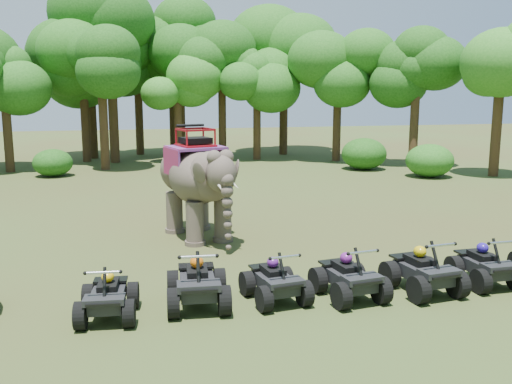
% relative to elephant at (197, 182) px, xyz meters
% --- Properties ---
extents(ground, '(110.00, 110.00, 0.00)m').
position_rel_elephant_xyz_m(ground, '(1.30, -3.91, -1.80)').
color(ground, '#47381E').
rests_on(ground, ground).
extents(elephant, '(2.92, 4.62, 3.60)m').
position_rel_elephant_xyz_m(elephant, '(0.00, 0.00, 0.00)').
color(elephant, '#4A3F36').
rests_on(elephant, ground).
extents(atv_0, '(1.34, 1.73, 1.20)m').
position_rel_elephant_xyz_m(atv_0, '(-2.72, -6.24, -1.20)').
color(atv_0, black).
rests_on(atv_0, ground).
extents(atv_1, '(1.47, 1.93, 1.36)m').
position_rel_elephant_xyz_m(atv_1, '(-0.80, -6.01, -1.12)').
color(atv_1, black).
rests_on(atv_1, ground).
extents(atv_2, '(1.41, 1.79, 1.21)m').
position_rel_elephant_xyz_m(atv_2, '(0.95, -6.08, -1.19)').
color(atv_2, black).
rests_on(atv_2, ground).
extents(atv_3, '(1.48, 1.88, 1.28)m').
position_rel_elephant_xyz_m(atv_3, '(2.65, -6.30, -1.16)').
color(atv_3, black).
rests_on(atv_3, ground).
extents(atv_4, '(1.52, 1.95, 1.34)m').
position_rel_elephant_xyz_m(atv_4, '(4.49, -6.35, -1.13)').
color(atv_4, black).
rests_on(atv_4, ground).
extents(atv_5, '(1.26, 1.71, 1.25)m').
position_rel_elephant_xyz_m(atv_5, '(6.26, -6.20, -1.17)').
color(atv_5, black).
rests_on(atv_5, ground).
extents(tree_0, '(4.68, 4.68, 6.69)m').
position_rel_elephant_xyz_m(tree_0, '(1.30, 19.61, 1.55)').
color(tree_0, '#195114').
rests_on(tree_0, ground).
extents(tree_1, '(4.97, 4.97, 7.10)m').
position_rel_elephant_xyz_m(tree_1, '(6.61, 19.63, 1.75)').
color(tree_1, '#195114').
rests_on(tree_1, ground).
extents(tree_2, '(5.43, 5.43, 7.76)m').
position_rel_elephant_xyz_m(tree_2, '(11.60, 17.71, 2.08)').
color(tree_2, '#195114').
rests_on(tree_2, ground).
extents(tree_3, '(5.22, 5.22, 7.46)m').
position_rel_elephant_xyz_m(tree_3, '(14.88, 13.42, 1.93)').
color(tree_3, '#195114').
rests_on(tree_3, ground).
extents(tree_4, '(5.51, 5.51, 7.87)m').
position_rel_elephant_xyz_m(tree_4, '(17.58, 9.33, 2.13)').
color(tree_4, '#195114').
rests_on(tree_4, ground).
extents(tree_24, '(4.76, 4.76, 6.81)m').
position_rel_elephant_xyz_m(tree_24, '(-8.67, 17.08, 1.60)').
color(tree_24, '#195114').
rests_on(tree_24, ground).
extents(tree_25, '(5.11, 5.11, 7.30)m').
position_rel_elephant_xyz_m(tree_25, '(-3.32, 16.84, 1.85)').
color(tree_25, '#195114').
rests_on(tree_25, ground).
extents(tree_26, '(6.24, 6.24, 8.91)m').
position_rel_elephant_xyz_m(tree_26, '(-1.04, 24.49, 2.66)').
color(tree_26, '#195114').
rests_on(tree_26, ground).
extents(tree_27, '(6.93, 6.93, 9.90)m').
position_rel_elephant_xyz_m(tree_27, '(1.79, 22.48, 3.15)').
color(tree_27, '#195114').
rests_on(tree_27, ground).
extents(tree_28, '(5.47, 5.47, 7.81)m').
position_rel_elephant_xyz_m(tree_28, '(4.50, 21.16, 2.11)').
color(tree_28, '#195114').
rests_on(tree_28, ground).
extents(tree_29, '(7.13, 7.13, 10.18)m').
position_rel_elephant_xyz_m(tree_29, '(-2.79, 20.19, 3.29)').
color(tree_29, '#195114').
rests_on(tree_29, ground).
extents(tree_32, '(7.00, 7.00, 10.00)m').
position_rel_elephant_xyz_m(tree_32, '(9.21, 22.21, 3.20)').
color(tree_32, '#195114').
rests_on(tree_32, ground).
extents(tree_33, '(5.70, 5.70, 8.14)m').
position_rel_elephant_xyz_m(tree_33, '(-4.61, 21.02, 2.27)').
color(tree_33, '#195114').
rests_on(tree_33, ground).
extents(tree_34, '(5.92, 5.92, 8.46)m').
position_rel_elephant_xyz_m(tree_34, '(1.44, 24.68, 2.43)').
color(tree_34, '#195114').
rests_on(tree_34, ground).
extents(tree_35, '(6.49, 6.49, 9.27)m').
position_rel_elephant_xyz_m(tree_35, '(-4.24, 22.85, 2.84)').
color(tree_35, '#195114').
rests_on(tree_35, ground).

